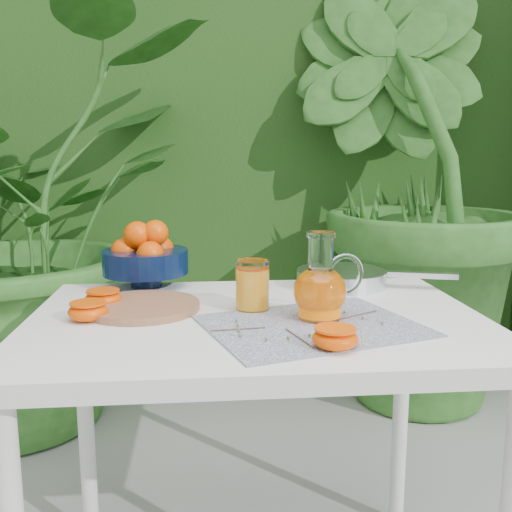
{
  "coord_description": "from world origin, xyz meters",
  "views": [
    {
      "loc": [
        -0.03,
        -1.22,
        1.1
      ],
      "look_at": [
        0.08,
        0.01,
        0.88
      ],
      "focal_mm": 40.0,
      "sensor_mm": 36.0,
      "label": 1
    }
  ],
  "objects": [
    {
      "name": "white_table",
      "position": [
        0.08,
        -0.01,
        0.67
      ],
      "size": [
        1.0,
        0.7,
        0.75
      ],
      "color": "white",
      "rests_on": "ground"
    },
    {
      "name": "potted_plant_left",
      "position": [
        -0.81,
        1.17,
        0.83
      ],
      "size": [
        2.33,
        2.33,
        1.66
      ],
      "primitive_type": "imported",
      "rotation": [
        0.0,
        0.0,
        0.91
      ],
      "color": "#2C5C1F",
      "rests_on": "ground"
    },
    {
      "name": "hedge_backdrop",
      "position": [
        0.06,
        2.06,
        1.19
      ],
      "size": [
        8.0,
        1.65,
        2.5
      ],
      "color": "#1E4714",
      "rests_on": "ground"
    },
    {
      "name": "placemat",
      "position": [
        0.19,
        -0.1,
        0.75
      ],
      "size": [
        0.5,
        0.44,
        0.0
      ],
      "primitive_type": "cube",
      "rotation": [
        0.0,
        0.0,
        0.31
      ],
      "color": "#0C1548",
      "rests_on": "white_table"
    },
    {
      "name": "potted_plant_right",
      "position": [
        0.85,
        1.25,
        0.98
      ],
      "size": [
        2.76,
        2.76,
        1.95
      ],
      "primitive_type": "imported",
      "rotation": [
        0.0,
        0.0,
        2.35
      ],
      "color": "#2C5C1F",
      "rests_on": "ground"
    },
    {
      "name": "thyme_sprigs",
      "position": [
        0.16,
        -0.12,
        0.76
      ],
      "size": [
        0.37,
        0.27,
        0.01
      ],
      "color": "brown",
      "rests_on": "white_table"
    },
    {
      "name": "orange_halves",
      "position": [
        -0.12,
        -0.05,
        0.77
      ],
      "size": [
        0.59,
        0.44,
        0.04
      ],
      "color": "orange",
      "rests_on": "white_table"
    },
    {
      "name": "saute_pan",
      "position": [
        0.34,
        0.25,
        0.77
      ],
      "size": [
        0.44,
        0.3,
        0.05
      ],
      "color": "silver",
      "rests_on": "white_table"
    },
    {
      "name": "juice_pitcher",
      "position": [
        0.21,
        -0.06,
        0.82
      ],
      "size": [
        0.17,
        0.14,
        0.19
      ],
      "color": "white",
      "rests_on": "white_table"
    },
    {
      "name": "cutting_board",
      "position": [
        -0.18,
        0.06,
        0.76
      ],
      "size": [
        0.3,
        0.3,
        0.02
      ],
      "primitive_type": "cylinder",
      "rotation": [
        0.0,
        0.0,
        0.17
      ],
      "color": "#8F6040",
      "rests_on": "white_table"
    },
    {
      "name": "juice_tumbler",
      "position": [
        0.07,
        0.03,
        0.81
      ],
      "size": [
        0.09,
        0.09,
        0.11
      ],
      "color": "white",
      "rests_on": "white_table"
    },
    {
      "name": "fruit_bowl",
      "position": [
        -0.19,
        0.3,
        0.83
      ],
      "size": [
        0.29,
        0.29,
        0.18
      ],
      "color": "black",
      "rests_on": "white_table"
    }
  ]
}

